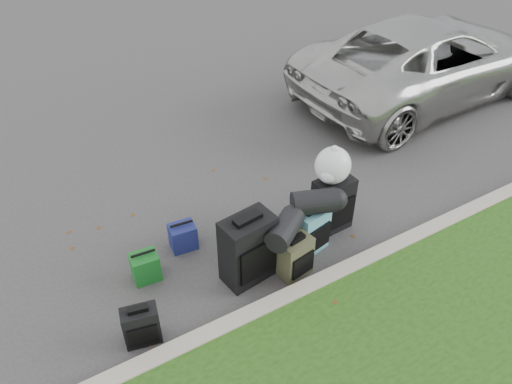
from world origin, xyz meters
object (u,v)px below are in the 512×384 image
suv (427,59)px  suitcase_olive (295,257)px  tote_green (146,267)px  suitcase_large_black_right (332,204)px  suitcase_large_black_left (248,249)px  suitcase_teal (311,230)px  tote_navy (183,237)px  suitcase_small_black (141,326)px

suv → suitcase_olive: bearing=116.9°
suitcase_olive → tote_green: bearing=142.6°
suv → suitcase_large_black_right: bearing=117.4°
suitcase_olive → suitcase_large_black_right: suitcase_large_black_right is taller
tote_green → suitcase_olive: bearing=-22.8°
tote_green → suitcase_large_black_left: bearing=-23.5°
suv → suitcase_large_black_left: size_ratio=6.04×
suitcase_teal → tote_green: 1.89m
suv → tote_green: suv is taller
suv → suitcase_teal: suv is taller
suv → tote_navy: size_ratio=15.32×
suitcase_small_black → suitcase_teal: size_ratio=0.76×
suitcase_olive → tote_navy: suitcase_olive is taller
suitcase_large_black_left → suitcase_large_black_right: suitcase_large_black_left is taller
suv → suitcase_large_black_left: 5.30m
tote_green → tote_navy: size_ratio=1.04×
suitcase_olive → suitcase_large_black_right: 0.92m
suitcase_large_black_left → tote_green: bearing=143.6°
suitcase_teal → suitcase_large_black_left: bearing=169.1°
suitcase_olive → tote_green: (-1.43, 0.77, -0.08)m
suitcase_small_black → suitcase_olive: bearing=12.1°
suitcase_small_black → tote_navy: size_ratio=1.35×
suitcase_large_black_left → suitcase_small_black: bearing=-178.1°
suitcase_large_black_right → tote_green: suitcase_large_black_right is taller
tote_navy → suv: bearing=21.2°
suitcase_small_black → tote_navy: bearing=61.5°
suitcase_olive → suitcase_teal: suitcase_teal is taller
suitcase_olive → suitcase_large_black_right: (0.81, 0.42, 0.11)m
suitcase_teal → suv: bearing=17.6°
suitcase_small_black → suitcase_large_black_left: bearing=22.0°
suitcase_olive → suitcase_teal: 0.45m
suv → suitcase_small_black: size_ratio=11.34×
suitcase_small_black → suitcase_teal: bearing=18.5°
suv → suitcase_teal: 4.56m
suitcase_large_black_right → suv: bearing=27.1°
suitcase_teal → suitcase_large_black_right: bearing=11.3°
suv → tote_navy: (-5.24, -1.43, -0.52)m
suitcase_large_black_left → suv: bearing=17.1°
tote_navy → suitcase_large_black_left: bearing=-55.3°
suitcase_large_black_right → tote_green: bearing=168.6°
suitcase_large_black_left → tote_navy: (-0.43, 0.78, -0.24)m
suitcase_large_black_left → tote_green: suitcase_large_black_left is taller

